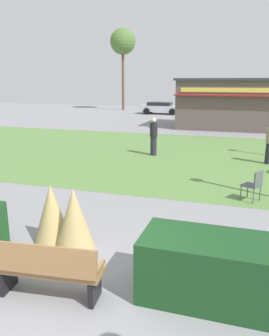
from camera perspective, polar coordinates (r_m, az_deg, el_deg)
ground_plane at (r=5.71m, az=-11.86°, el=-21.20°), size 80.00×80.00×0.00m
lawn_patch at (r=15.63m, az=8.49°, el=2.02°), size 36.00×12.00×0.01m
park_bench at (r=5.63m, az=-14.28°, el=-16.03°), size 1.75×0.71×0.95m
hedge_right at (r=5.60m, az=11.59°, el=-15.92°), size 1.96×1.10×0.99m
ornamental_grass_behind_left at (r=7.39m, az=-13.56°, el=-7.29°), size 0.78×0.78×1.23m
ornamental_grass_behind_right at (r=7.02m, az=-9.98°, el=-8.20°), size 0.79×0.79×1.25m
food_kiosk at (r=25.68m, az=15.61°, el=10.32°), size 7.30×5.20×3.45m
cafe_chair_west at (r=10.07m, az=19.26°, el=-2.41°), size 0.60×0.60×0.89m
person_standing at (r=15.48m, az=3.19°, el=5.26°), size 0.34×0.34×1.69m
parked_car_west_slot at (r=35.33m, az=4.41°, el=9.96°), size 4.23×2.12×1.20m
tree_right_bg at (r=40.29m, az=-1.96°, el=20.10°), size 2.80×2.80×8.86m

